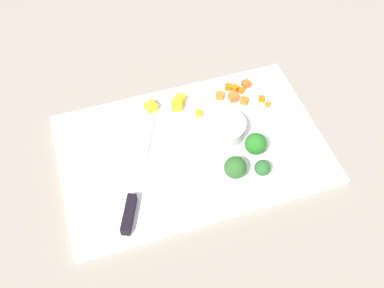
% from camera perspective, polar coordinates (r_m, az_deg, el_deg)
% --- Properties ---
extents(ground_plane, '(4.00, 4.00, 0.00)m').
position_cam_1_polar(ground_plane, '(0.87, 0.00, -0.85)').
color(ground_plane, gray).
extents(cutting_board, '(0.52, 0.33, 0.01)m').
position_cam_1_polar(cutting_board, '(0.87, 0.00, -0.62)').
color(cutting_board, white).
rests_on(cutting_board, ground_plane).
extents(prep_bowl, '(0.09, 0.09, 0.03)m').
position_cam_1_polar(prep_bowl, '(0.87, 4.26, 2.13)').
color(prep_bowl, white).
rests_on(prep_bowl, cutting_board).
extents(chef_knife, '(0.15, 0.31, 0.02)m').
position_cam_1_polar(chef_knife, '(0.81, -7.43, -5.16)').
color(chef_knife, silver).
rests_on(chef_knife, cutting_board).
extents(carrot_dice_0, '(0.02, 0.02, 0.01)m').
position_cam_1_polar(carrot_dice_0, '(0.94, 6.88, 5.69)').
color(carrot_dice_0, orange).
rests_on(carrot_dice_0, cutting_board).
extents(carrot_dice_1, '(0.02, 0.02, 0.01)m').
position_cam_1_polar(carrot_dice_1, '(0.95, 9.12, 5.90)').
color(carrot_dice_1, orange).
rests_on(carrot_dice_1, cutting_board).
extents(carrot_dice_2, '(0.01, 0.01, 0.01)m').
position_cam_1_polar(carrot_dice_2, '(0.94, 9.95, 5.18)').
color(carrot_dice_2, orange).
rests_on(carrot_dice_2, cutting_board).
extents(carrot_dice_3, '(0.02, 0.02, 0.01)m').
position_cam_1_polar(carrot_dice_3, '(0.96, 4.80, 7.49)').
color(carrot_dice_3, orange).
rests_on(carrot_dice_3, cutting_board).
extents(carrot_dice_4, '(0.01, 0.01, 0.01)m').
position_cam_1_polar(carrot_dice_4, '(0.96, 6.52, 7.00)').
color(carrot_dice_4, orange).
rests_on(carrot_dice_4, cutting_board).
extents(carrot_dice_5, '(0.02, 0.02, 0.01)m').
position_cam_1_polar(carrot_dice_5, '(0.96, 5.68, 7.32)').
color(carrot_dice_5, orange).
rests_on(carrot_dice_5, cutting_board).
extents(carrot_dice_6, '(0.02, 0.02, 0.02)m').
position_cam_1_polar(carrot_dice_6, '(0.94, 5.46, 6.18)').
color(carrot_dice_6, orange).
rests_on(carrot_dice_6, cutting_board).
extents(carrot_dice_7, '(0.02, 0.02, 0.01)m').
position_cam_1_polar(carrot_dice_7, '(0.94, 3.65, 6.39)').
color(carrot_dice_7, orange).
rests_on(carrot_dice_7, cutting_board).
extents(carrot_dice_8, '(0.02, 0.02, 0.01)m').
position_cam_1_polar(carrot_dice_8, '(0.97, 7.13, 7.86)').
color(carrot_dice_8, orange).
rests_on(carrot_dice_8, cutting_board).
extents(pepper_dice_0, '(0.01, 0.01, 0.01)m').
position_cam_1_polar(pepper_dice_0, '(0.91, 0.84, 4.07)').
color(pepper_dice_0, yellow).
rests_on(pepper_dice_0, cutting_board).
extents(pepper_dice_1, '(0.03, 0.03, 0.02)m').
position_cam_1_polar(pepper_dice_1, '(0.92, -5.45, 4.92)').
color(pepper_dice_1, yellow).
rests_on(pepper_dice_1, cutting_board).
extents(pepper_dice_2, '(0.03, 0.03, 0.02)m').
position_cam_1_polar(pepper_dice_2, '(0.93, -1.59, 5.99)').
color(pepper_dice_2, yellow).
rests_on(pepper_dice_2, cutting_board).
extents(pepper_dice_3, '(0.03, 0.02, 0.02)m').
position_cam_1_polar(pepper_dice_3, '(0.92, -1.90, 5.18)').
color(pepper_dice_3, yellow).
rests_on(pepper_dice_3, cutting_board).
extents(broccoli_floret_0, '(0.04, 0.04, 0.05)m').
position_cam_1_polar(broccoli_floret_0, '(0.81, 5.73, -3.11)').
color(broccoli_floret_0, '#87B16A').
rests_on(broccoli_floret_0, cutting_board).
extents(broccoli_floret_1, '(0.03, 0.03, 0.03)m').
position_cam_1_polar(broccoli_floret_1, '(0.82, 9.26, -3.14)').
color(broccoli_floret_1, '#94C069').
rests_on(broccoli_floret_1, cutting_board).
extents(broccoli_floret_2, '(0.04, 0.04, 0.05)m').
position_cam_1_polar(broccoli_floret_2, '(0.84, 8.37, 0.01)').
color(broccoli_floret_2, '#86AE65').
rests_on(broccoli_floret_2, cutting_board).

